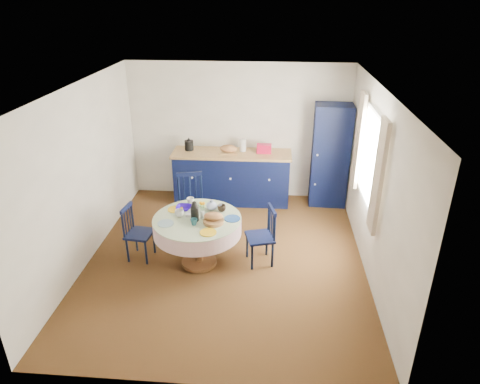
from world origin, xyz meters
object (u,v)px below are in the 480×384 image
at_px(kitchen_counter, 232,176).
at_px(chair_far, 191,204).
at_px(mug_d, 190,201).
at_px(pantry_cabinet, 330,156).
at_px(mug_b, 194,222).
at_px(mug_c, 222,208).
at_px(dining_table, 198,226).
at_px(chair_right, 262,236).
at_px(chair_left, 137,232).
at_px(mug_a, 179,213).
at_px(cobalt_bowl, 184,208).

bearing_deg(kitchen_counter, chair_far, -114.14).
distance_m(chair_far, mug_d, 0.56).
relative_size(kitchen_counter, pantry_cabinet, 1.16).
xyz_separation_m(mug_b, mug_c, (0.32, 0.42, 0.00)).
relative_size(pantry_cabinet, mug_c, 15.05).
bearing_deg(kitchen_counter, mug_c, -89.30).
height_order(dining_table, chair_right, dining_table).
height_order(chair_far, mug_d, chair_far).
relative_size(chair_left, mug_c, 6.80).
height_order(pantry_cabinet, mug_a, pantry_cabinet).
relative_size(mug_a, mug_c, 1.02).
xyz_separation_m(chair_far, mug_d, (0.09, -0.47, 0.29)).
xyz_separation_m(chair_right, mug_a, (-1.16, -0.08, 0.35)).
relative_size(kitchen_counter, chair_far, 2.15).
xyz_separation_m(kitchen_counter, mug_a, (-0.53, -2.07, 0.30)).
distance_m(pantry_cabinet, mug_c, 2.57).
distance_m(kitchen_counter, chair_right, 2.09).
bearing_deg(mug_b, chair_right, 18.07).
xyz_separation_m(pantry_cabinet, dining_table, (-2.03, -2.15, -0.30)).
bearing_deg(chair_left, mug_d, -59.65).
height_order(kitchen_counter, mug_d, kitchen_counter).
distance_m(mug_d, cobalt_bowl, 0.19).
height_order(mug_a, mug_c, mug_a).
bearing_deg(dining_table, mug_d, 113.13).
relative_size(pantry_cabinet, mug_d, 16.72).
height_order(kitchen_counter, mug_c, kitchen_counter).
bearing_deg(mug_a, kitchen_counter, 75.70).
height_order(chair_far, mug_a, chair_far).
xyz_separation_m(mug_a, cobalt_bowl, (0.02, 0.21, -0.02)).
bearing_deg(mug_c, kitchen_counter, 91.22).
xyz_separation_m(kitchen_counter, cobalt_bowl, (-0.51, -1.87, 0.28)).
relative_size(dining_table, mug_b, 12.89).
bearing_deg(mug_c, mug_a, -160.23).
height_order(chair_far, mug_c, chair_far).
distance_m(dining_table, mug_d, 0.48).
bearing_deg(dining_table, chair_far, 106.77).
height_order(pantry_cabinet, chair_right, pantry_cabinet).
bearing_deg(chair_left, kitchen_counter, -23.52).
distance_m(chair_left, mug_b, 1.01).
bearing_deg(kitchen_counter, chair_left, -120.98).
distance_m(chair_right, mug_a, 1.22).
xyz_separation_m(mug_a, mug_d, (0.08, 0.38, 0.00)).
relative_size(mug_c, mug_d, 1.11).
height_order(chair_left, mug_d, mug_d).
xyz_separation_m(dining_table, chair_left, (-0.92, 0.09, -0.20)).
bearing_deg(mug_d, mug_c, -19.78).
bearing_deg(dining_table, pantry_cabinet, 46.60).
bearing_deg(chair_far, mug_c, -62.82).
distance_m(chair_far, mug_c, 0.91).
xyz_separation_m(kitchen_counter, mug_b, (-0.28, -2.29, 0.30)).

